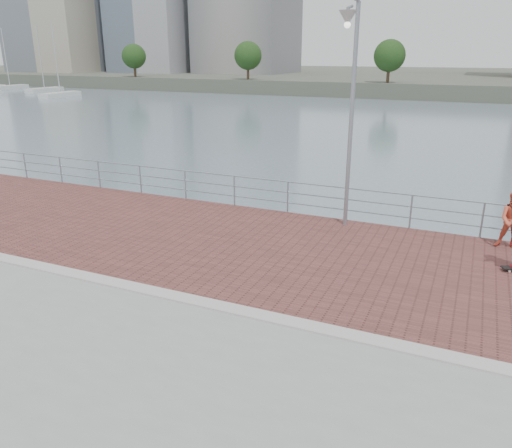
% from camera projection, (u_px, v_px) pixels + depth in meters
% --- Properties ---
extents(water, '(400.00, 400.00, 0.00)m').
position_uv_depth(water, '(221.00, 384.00, 11.56)').
color(water, slate).
rests_on(water, ground).
extents(brick_lane, '(40.00, 6.80, 0.02)m').
position_uv_depth(brick_lane, '(279.00, 250.00, 14.01)').
color(brick_lane, brown).
rests_on(brick_lane, seawall).
extents(curb, '(40.00, 0.40, 0.06)m').
position_uv_depth(curb, '(219.00, 306.00, 10.89)').
color(curb, '#B7B5AD').
rests_on(curb, seawall).
extents(far_shore, '(320.00, 95.00, 2.50)m').
position_uv_depth(far_shore, '(465.00, 79.00, 116.89)').
color(far_shore, '#4C5142').
rests_on(far_shore, ground).
extents(guardrail, '(39.06, 0.06, 1.13)m').
position_uv_depth(guardrail, '(317.00, 197.00, 16.72)').
color(guardrail, '#8C9EA8').
rests_on(guardrail, brick_lane).
extents(street_lamp, '(0.49, 1.41, 6.67)m').
position_uv_depth(street_lamp, '(350.00, 72.00, 14.11)').
color(street_lamp, gray).
rests_on(street_lamp, brick_lane).
extents(shoreline_trees, '(144.34, 5.04, 6.72)m').
position_uv_depth(shoreline_trees, '(423.00, 58.00, 77.82)').
color(shoreline_trees, '#473323').
rests_on(shoreline_trees, far_shore).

